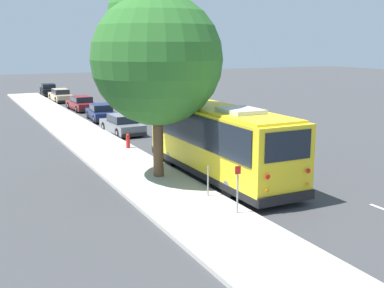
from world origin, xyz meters
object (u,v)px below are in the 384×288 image
at_px(parked_sedan_gray, 122,125).
at_px(street_tree, 155,50).
at_px(parked_sedan_maroon, 81,104).
at_px(fire_hydrant, 128,141).
at_px(parked_sedan_black, 49,90).
at_px(parked_sedan_tan, 60,96).
at_px(shuttle_bus, 219,139).
at_px(sign_post_far, 208,181).
at_px(parked_sedan_navy, 101,113).
at_px(sign_post_near, 238,189).

height_order(parked_sedan_gray, street_tree, street_tree).
xyz_separation_m(parked_sedan_gray, parked_sedan_maroon, (12.57, -0.36, -0.01)).
height_order(parked_sedan_gray, fire_hydrant, parked_sedan_gray).
relative_size(parked_sedan_maroon, street_tree, 0.54).
bearing_deg(parked_sedan_black, parked_sedan_gray, -175.51).
distance_m(parked_sedan_tan, fire_hydrant, 25.16).
height_order(parked_sedan_black, fire_hydrant, parked_sedan_black).
xyz_separation_m(shuttle_bus, parked_sedan_tan, (32.16, 0.45, -1.15)).
relative_size(shuttle_bus, parked_sedan_black, 2.25).
bearing_deg(shuttle_bus, parked_sedan_tan, 0.82).
distance_m(parked_sedan_maroon, fire_hydrant, 17.79).
relative_size(parked_sedan_black, street_tree, 0.51).
relative_size(parked_sedan_maroon, sign_post_far, 3.94).
bearing_deg(parked_sedan_tan, street_tree, 175.31).
distance_m(parked_sedan_navy, parked_sedan_tan, 13.92).
height_order(parked_sedan_black, sign_post_near, sign_post_near).
height_order(parked_sedan_gray, parked_sedan_maroon, parked_sedan_gray).
bearing_deg(parked_sedan_tan, parked_sedan_gray, 179.10).
distance_m(shuttle_bus, parked_sedan_navy, 18.28).
height_order(parked_sedan_tan, fire_hydrant, parked_sedan_tan).
relative_size(parked_sedan_maroon, sign_post_near, 2.81).
distance_m(parked_sedan_maroon, parked_sedan_black, 14.27).
bearing_deg(fire_hydrant, parked_sedan_navy, -8.49).
bearing_deg(street_tree, fire_hydrant, -6.67).
bearing_deg(sign_post_near, sign_post_far, 0.00).
height_order(parked_sedan_tan, parked_sedan_black, parked_sedan_black).
relative_size(parked_sedan_maroon, parked_sedan_tan, 1.01).
relative_size(parked_sedan_maroon, parked_sedan_black, 1.06).
height_order(shuttle_bus, parked_sedan_maroon, shuttle_bus).
height_order(shuttle_bus, parked_sedan_tan, shuttle_bus).
height_order(parked_sedan_tan, sign_post_far, sign_post_far).
bearing_deg(sign_post_near, shuttle_bus, -22.44).
relative_size(sign_post_near, fire_hydrant, 2.05).
height_order(parked_sedan_gray, parked_sedan_black, parked_sedan_black).
bearing_deg(sign_post_far, parked_sedan_gray, -5.68).
relative_size(parked_sedan_gray, parked_sedan_black, 1.01).
height_order(street_tree, sign_post_far, street_tree).
distance_m(parked_sedan_maroon, sign_post_far, 27.35).
distance_m(shuttle_bus, parked_sedan_black, 39.03).
height_order(street_tree, sign_post_near, street_tree).
relative_size(shuttle_bus, parked_sedan_maroon, 2.12).
height_order(shuttle_bus, parked_sedan_black, shuttle_bus).
relative_size(shuttle_bus, street_tree, 1.14).
bearing_deg(sign_post_far, sign_post_near, 180.00).
height_order(parked_sedan_gray, sign_post_far, sign_post_far).
bearing_deg(sign_post_far, parked_sedan_tan, -2.44).
xyz_separation_m(parked_sedan_black, street_tree, (-37.94, 2.13, 4.99)).
bearing_deg(parked_sedan_navy, parked_sedan_gray, -178.86).
distance_m(parked_sedan_gray, parked_sedan_maroon, 12.57).
height_order(parked_sedan_black, street_tree, street_tree).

